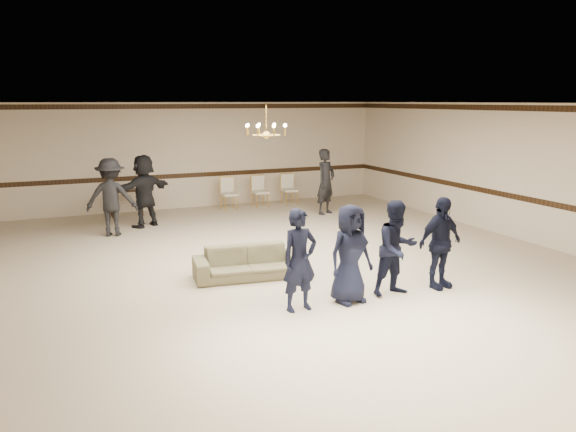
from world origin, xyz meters
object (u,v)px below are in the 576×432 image
Objects in this scene: settee at (248,262)px; adult_mid at (144,191)px; adult_right at (326,182)px; banquet_chair_right at (290,190)px; boy_c at (397,248)px; adult_left at (111,197)px; boy_a at (300,260)px; banquet_chair_left at (229,194)px; boy_b at (350,254)px; chandelier at (266,119)px; boy_d at (440,243)px; console_table at (127,203)px; banquet_chair_mid at (260,192)px.

settee is 1.06× the size of adult_mid.
adult_right reaches higher than banquet_chair_right.
adult_left is (-3.93, 6.33, 0.13)m from boy_c.
adult_right reaches higher than settee.
banquet_chair_left is (1.50, 8.40, -0.33)m from boy_a.
banquet_chair_left reaches higher than settee.
banquet_chair_left is (0.60, 8.40, -0.33)m from boy_b.
boy_a is at bearing -147.78° from adult_right.
chandelier is 0.58× the size of boy_a.
boy_a is at bearing -102.56° from banquet_chair_left.
boy_b is at bearing -86.63° from chandelier.
banquet_chair_left is at bearing -176.95° from banquet_chair_right.
adult_left is at bearing 132.40° from chandelier.
boy_d is 6.74m from adult_right.
settee is at bearing 110.85° from boy_b.
adult_mid reaches higher than boy_a.
adult_right is (2.97, 6.63, 0.13)m from boy_b.
chandelier is 0.47× the size of settee.
chandelier reaches higher than boy_b.
boy_a is 1.00× the size of boy_c.
boy_d is 8.06m from adult_mid.
console_table is (-4.20, 8.60, -0.43)m from boy_d.
banquet_chair_right is 1.06× the size of console_table.
boy_a is at bearing 125.92° from adult_left.
adult_mid reaches higher than boy_b.
adult_mid reaches higher than settee.
boy_c is 1.79× the size of console_table.
boy_a and boy_c have the same top height.
adult_left is at bearing 120.75° from settee.
boy_b is 1.00× the size of boy_d.
console_table is at bearing 132.38° from adult_right.
adult_mid is at bearing 148.00° from adult_right.
banquet_chair_right is at bearing 75.13° from boy_c.
settee is at bearing 89.65° from boy_a.
boy_b is 7.27m from adult_right.
settee is at bearing 133.37° from boy_c.
banquet_chair_mid is at bearing 74.88° from settee.
boy_d is 1.69× the size of banquet_chair_left.
boy_a is at bearing 171.36° from boy_d.
adult_mid is 1.69m from console_table.
banquet_chair_mid is (2.50, 8.40, -0.33)m from boy_a.
chandelier is 4.69m from adult_mid.
boy_c is 8.58m from banquet_chair_right.
banquet_chair_mid is at bearing 100.32° from adult_right.
boy_b is 2.23m from settee.
settee is 2.08× the size of banquet_chair_mid.
boy_d is (0.90, 0.00, 0.00)m from boy_c.
adult_mid reaches higher than banquet_chair_right.
adult_mid is 4.94m from banquet_chair_right.
boy_c is 0.81× the size of settee.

